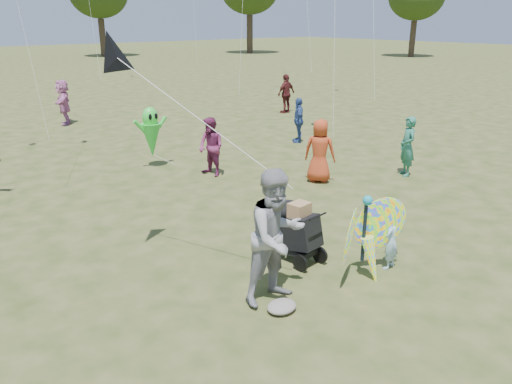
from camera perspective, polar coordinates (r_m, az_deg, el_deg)
ground at (r=8.53m, az=7.58°, el=-9.29°), size 160.00×160.00×0.00m
child_girl at (r=8.75m, az=15.17°, el=-5.42°), size 0.41×0.31×1.00m
adult_man at (r=7.33m, az=2.38°, el=-5.13°), size 1.03×0.82×2.06m
grey_bag at (r=7.48m, az=2.96°, el=-12.94°), size 0.47×0.38×0.15m
crowd_a at (r=12.98m, az=7.30°, el=4.69°), size 0.87×0.96×1.65m
crowd_c at (r=17.24m, az=4.87°, el=8.18°), size 0.84×0.94×1.52m
crowd_e at (r=13.45m, az=-5.16°, el=5.15°), size 0.68×0.83×1.58m
crowd_f at (r=14.02m, az=16.92°, el=5.01°), size 0.64×0.70×1.61m
crowd_h at (r=22.75m, az=3.47°, el=11.16°), size 1.04×0.50×1.72m
crowd_j at (r=21.62m, az=-21.14°, el=9.56°), size 1.11×1.71×1.77m
jogging_stroller at (r=8.73m, az=4.48°, el=-4.03°), size 0.57×1.08×1.09m
butterfly_kite at (r=8.23m, az=12.63°, el=-5.29°), size 1.74×0.75×1.64m
delta_kite_rig at (r=8.17m, az=-15.48°, el=14.47°), size 1.96×2.72×2.24m
alien_kite at (r=14.38m, az=-11.87°, el=6.46°), size 1.12×0.69×1.74m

